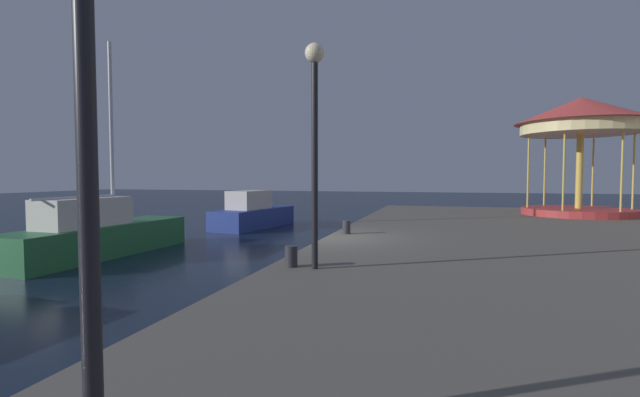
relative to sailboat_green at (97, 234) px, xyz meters
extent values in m
plane|color=black|center=(7.26, 0.68, -0.72)|extent=(120.00, 120.00, 0.00)
cube|color=#5B564F|center=(14.00, 0.68, -0.32)|extent=(13.47, 28.40, 0.80)
cube|color=#236638|center=(0.01, 0.13, -0.22)|extent=(1.94, 6.52, 0.99)
cube|color=beige|center=(-0.02, -0.49, 0.71)|extent=(1.29, 2.89, 0.87)
cylinder|color=silver|center=(0.03, 0.68, 3.21)|extent=(0.12, 0.12, 5.87)
cylinder|color=silver|center=(-0.03, -0.77, 1.17)|extent=(0.21, 2.90, 0.08)
cube|color=navy|center=(1.43, 8.67, -0.25)|extent=(2.50, 5.33, 0.94)
cube|color=beige|center=(1.37, 8.27, 0.66)|extent=(1.55, 2.41, 0.89)
cube|color=#4C6070|center=(1.53, 9.39, 0.84)|extent=(1.06, 0.25, 0.40)
cylinder|color=#B23333|center=(16.24, 10.61, 0.23)|extent=(4.66, 4.66, 0.30)
cylinder|color=gold|center=(16.24, 10.61, 2.02)|extent=(0.28, 0.28, 3.27)
cylinder|color=#F2E099|center=(16.24, 10.61, 3.91)|extent=(4.92, 4.92, 0.50)
cone|color=#C63D38|center=(16.24, 10.61, 4.72)|extent=(5.46, 5.46, 1.12)
cylinder|color=gold|center=(18.32, 10.61, 2.02)|extent=(0.08, 0.08, 3.27)
cylinder|color=gold|center=(17.28, 12.42, 2.02)|extent=(0.08, 0.08, 3.27)
cylinder|color=gold|center=(15.20, 12.42, 2.02)|extent=(0.08, 0.08, 3.27)
cylinder|color=gold|center=(14.16, 10.61, 2.02)|extent=(0.08, 0.08, 3.27)
cylinder|color=gold|center=(15.20, 8.81, 2.02)|extent=(0.08, 0.08, 3.27)
cylinder|color=gold|center=(17.28, 8.81, 2.02)|extent=(0.08, 0.08, 3.27)
cylinder|color=black|center=(8.46, -9.26, 2.16)|extent=(0.12, 0.12, 4.15)
cylinder|color=black|center=(8.20, -3.58, 1.98)|extent=(0.12, 0.12, 3.79)
sphere|color=#F9E5B2|center=(8.20, -3.58, 4.05)|extent=(0.36, 0.36, 0.36)
cylinder|color=#2D2D33|center=(7.72, -3.54, 0.28)|extent=(0.24, 0.24, 0.40)
cylinder|color=#2D2D33|center=(7.69, 1.49, 0.28)|extent=(0.24, 0.24, 0.40)
camera|label=1|loc=(10.52, -11.43, 1.81)|focal=24.88mm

